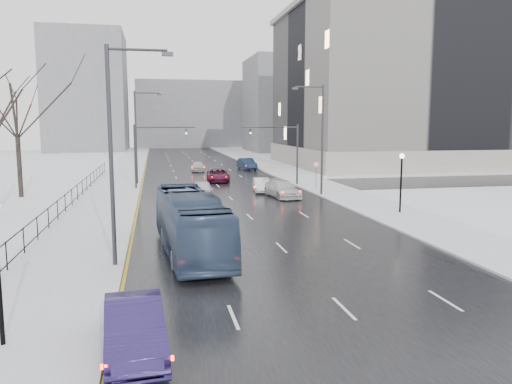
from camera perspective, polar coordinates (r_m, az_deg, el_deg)
road at (r=63.77m, az=-5.61°, el=1.89°), size 16.00×150.00×0.04m
cross_road at (r=51.93m, az=-4.24°, el=0.55°), size 130.00×10.00×0.04m
sidewalk_left at (r=63.56m, az=-15.07°, el=1.70°), size 5.00×150.00×0.16m
sidewalk_right at (r=65.67m, az=3.55°, el=2.14°), size 5.00×150.00×0.16m
park_strip at (r=64.86m, az=-23.47°, el=1.42°), size 14.00×150.00×0.12m
tree_park_e at (r=48.98m, az=-25.22°, el=-0.64°), size 9.45×9.45×13.50m
iron_fence at (r=34.21m, az=-22.33°, el=-2.31°), size 0.06×70.00×1.30m
streetlight_r_mid at (r=45.53m, az=7.32°, el=6.56°), size 2.95×0.25×10.00m
streetlight_l_near at (r=23.18m, az=-15.72°, el=5.14°), size 2.95×0.25×10.00m
streetlight_l_far at (r=55.14m, az=-13.34°, el=6.62°), size 2.95×0.25×10.00m
lamppost_r_mid at (r=37.61m, az=16.27°, el=1.96°), size 0.36×0.36×4.28m
mast_signal_right at (r=52.99m, az=3.63°, el=5.14°), size 6.10×0.33×6.50m
mast_signal_left at (r=51.17m, az=-12.48°, el=4.88°), size 6.10×0.33×6.50m
no_uturn_sign at (r=49.83m, az=6.90°, el=2.85°), size 0.60×0.06×2.70m
civic_building at (r=85.92m, az=17.70°, el=10.56°), size 41.00×31.00×24.80m
bldg_far_right at (r=123.11m, az=4.85°, el=9.87°), size 24.00×20.00×22.00m
bldg_far_left at (r=129.25m, az=-18.71°, el=10.73°), size 18.00×22.00×28.00m
bldg_far_center at (r=143.50m, az=-7.39°, el=8.75°), size 30.00×18.00×18.00m
sedan_left_near at (r=15.18m, az=-13.73°, el=-14.79°), size 1.98×4.78×1.54m
bus at (r=25.50m, az=-7.51°, el=-3.55°), size 3.38×11.26×3.09m
sedan_center_near at (r=42.76m, az=-6.25°, el=0.13°), size 2.51×5.14×1.69m
sedan_right_near at (r=47.86m, az=0.63°, el=0.79°), size 1.90×4.25×1.35m
sedan_right_cross at (r=56.63m, az=-4.36°, el=1.92°), size 2.72×5.34×1.44m
sedan_right_far at (r=44.51m, az=3.02°, el=0.35°), size 2.78×5.42×1.51m
sedan_center_far at (r=69.01m, az=-6.67°, el=2.95°), size 1.94×4.34×1.45m
sedan_right_distant at (r=71.19m, az=-1.04°, el=3.23°), size 2.30×5.13×1.63m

